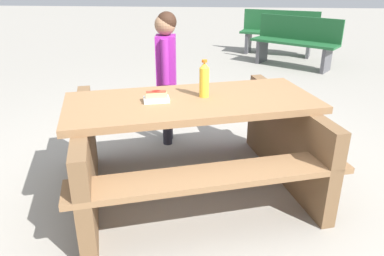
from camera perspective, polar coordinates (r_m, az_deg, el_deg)
name	(u,v)px	position (r m, az deg, el deg)	size (l,w,h in m)	color
ground_plane	(192,188)	(3.03, 0.00, -9.15)	(30.00, 30.00, 0.00)	gray
picnic_table	(192,138)	(2.82, 0.00, -1.50)	(2.14, 1.88, 0.75)	olive
soda_bottle	(204,80)	(2.73, 1.87, 7.34)	(0.07, 0.07, 0.27)	yellow
hotdog_tray	(156,97)	(2.67, -5.44, 4.68)	(0.20, 0.15, 0.08)	white
child_in_coat	(166,62)	(3.56, -3.93, 9.96)	(0.20, 0.31, 1.27)	#262633
park_bench_near	(296,41)	(6.96, 15.47, 12.67)	(1.48, 1.15, 0.85)	#1E592D
park_bench_far	(279,32)	(7.90, 13.12, 14.07)	(1.55, 0.82, 0.85)	#1E592D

